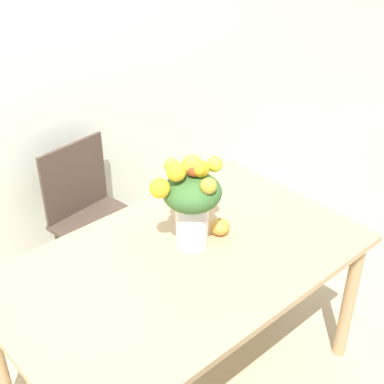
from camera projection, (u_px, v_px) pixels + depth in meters
ground_plane at (184, 379)px, 2.52m from camera, size 12.00×12.00×0.00m
wall_back at (24, 42)px, 2.51m from camera, size 8.00×0.06×2.70m
dining_table at (182, 275)px, 2.18m from camera, size 1.47×0.91×0.72m
flower_vase at (191, 198)px, 2.10m from camera, size 0.31×0.24×0.41m
pumpkin at (220, 227)px, 2.26m from camera, size 0.09×0.09×0.08m
dining_chair_near_window at (94, 219)px, 2.84m from camera, size 0.47×0.47×0.85m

